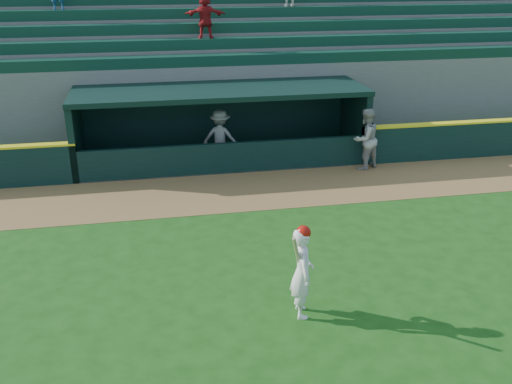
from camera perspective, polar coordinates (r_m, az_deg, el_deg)
The scene contains 7 objects.
ground at distance 12.30m, azimuth 1.42°, elevation -8.39°, with size 120.00×120.00×0.00m, color #194912.
warning_track at distance 16.63m, azimuth -2.14°, elevation 0.06°, with size 40.00×3.00×0.01m, color brown.
dugout_player_front at distance 18.55m, azimuth 10.89°, elevation 5.22°, with size 0.96×0.75×1.97m, color #A6A6A1.
dugout_player_inside at distance 18.72m, azimuth -3.59°, elevation 5.49°, with size 1.17×0.67×1.81m, color #989893.
dugout at distance 19.13m, azimuth -3.63°, elevation 7.26°, with size 9.40×2.80×2.46m.
stands at distance 23.35m, azimuth -5.21°, elevation 12.53°, with size 34.50×6.25×7.16m.
batter_at_plate at distance 10.66m, azimuth 4.63°, elevation -7.87°, with size 0.56×0.79×1.86m.
Camera 1 is at (-2.29, -10.35, 6.23)m, focal length 40.00 mm.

